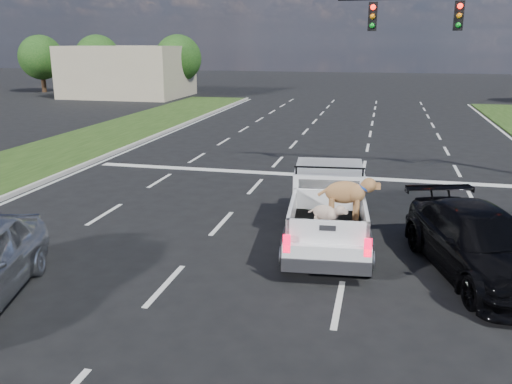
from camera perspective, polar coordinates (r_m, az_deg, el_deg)
ground at (r=10.79m, az=-0.80°, el=-10.73°), size 160.00×160.00×0.00m
road_markings at (r=16.81m, az=4.61°, el=-0.98°), size 17.75×60.00×0.01m
curb_left at (r=19.72m, az=-22.63°, el=0.53°), size 0.15×60.00×0.14m
building_left at (r=50.66m, az=-13.31°, el=12.25°), size 10.00×8.00×4.40m
tree_far_a at (r=57.40m, az=-21.70°, el=13.03°), size 4.20×4.20×5.40m
tree_far_b at (r=54.24m, az=-16.32°, el=13.40°), size 4.20×4.20×5.40m
tree_far_c at (r=50.84m, az=-8.20°, el=13.74°), size 4.20×4.20×5.40m
pickup_truck at (r=13.35m, az=7.68°, el=-1.54°), size 2.29×5.16×1.88m
black_coupe at (r=12.31m, az=22.51°, el=-5.02°), size 3.33×5.20×1.40m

